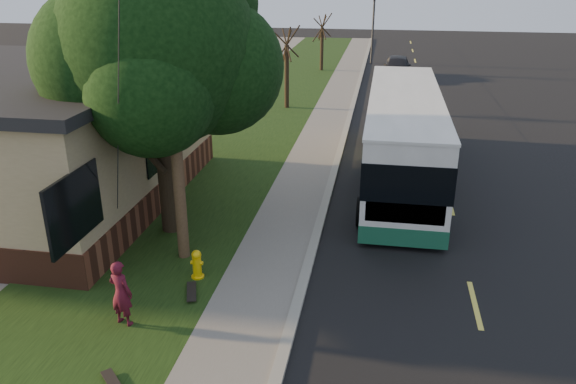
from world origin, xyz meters
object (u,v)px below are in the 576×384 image
object	(u,v)px
skateboarder	(121,293)
skateboard_spare	(113,383)
leafy_tree	(160,50)
bare_tree_far	(322,43)
skateboard_main	(192,292)
transit_bus	(403,135)
dumpster	(97,167)
traffic_signal	(373,22)
distant_car	(397,67)
fire_hydrant	(197,264)
bare_tree_near	(287,69)
utility_pole	(171,84)

from	to	relation	value
skateboarder	skateboard_spare	world-z (taller)	skateboarder
leafy_tree	bare_tree_far	world-z (taller)	leafy_tree
skateboarder	skateboard_main	world-z (taller)	skateboarder
leafy_tree	transit_bus	size ratio (longest dim) A/B	0.68
bare_tree_far	dumpster	world-z (taller)	bare_tree_far
traffic_signal	distant_car	bearing A→B (deg)	-71.80
fire_hydrant	skateboard_spare	bearing A→B (deg)	-94.31
dumpster	skateboard_spare	bearing A→B (deg)	-61.56
distant_car	skateboarder	bearing A→B (deg)	-100.19
traffic_signal	skateboard_spare	world-z (taller)	traffic_signal
bare_tree_near	bare_tree_far	bearing A→B (deg)	87.61
utility_pole	skateboard_spare	world-z (taller)	utility_pole
leafy_tree	bare_tree_far	size ratio (longest dim) A/B	1.94
utility_pole	skateboard_main	size ratio (longest dim) A/B	10.22
leafy_tree	fire_hydrant	bearing A→B (deg)	-59.33
bare_tree_near	dumpster	world-z (taller)	bare_tree_near
bare_tree_near	transit_bus	world-z (taller)	bare_tree_near
bare_tree_near	skateboard_main	distance (m)	18.90
traffic_signal	transit_bus	xyz separation A→B (m)	(1.89, -25.99, -1.51)
skateboarder	fire_hydrant	bearing A→B (deg)	-98.32
bare_tree_far	skateboarder	world-z (taller)	bare_tree_far
bare_tree_far	skateboarder	bearing A→B (deg)	-90.97
skateboarder	distant_car	size ratio (longest dim) A/B	0.34
traffic_signal	transit_bus	size ratio (longest dim) A/B	0.48
leafy_tree	skateboard_main	xyz separation A→B (m)	(1.67, -3.41, -5.04)
skateboard_spare	distant_car	bearing A→B (deg)	80.55
traffic_signal	distant_car	distance (m)	6.66
traffic_signal	transit_bus	bearing A→B (deg)	-85.84
skateboard_spare	utility_pole	bearing A→B (deg)	94.68
skateboarder	skateboard_spare	distance (m)	2.09
fire_hydrant	bare_tree_near	distance (m)	18.10
transit_bus	skateboarder	size ratio (longest dim) A/B	7.65
bare_tree_near	skateboarder	size ratio (longest dim) A/B	2.87
skateboarder	bare_tree_near	bearing A→B (deg)	-74.28
bare_tree_far	skateboard_spare	xyz separation A→B (m)	(0.10, -33.97, -1.87)
utility_pole	leafy_tree	bearing A→B (deg)	117.60
fire_hydrant	skateboard_spare	distance (m)	3.99
skateboard_spare	dumpster	xyz separation A→B (m)	(-5.16, 9.52, 0.56)
skateboard_spare	skateboarder	bearing A→B (deg)	109.10
utility_pole	transit_bus	distance (m)	9.51
bare_tree_near	traffic_signal	world-z (taller)	traffic_signal
skateboard_main	bare_tree_far	bearing A→B (deg)	90.93
dumpster	fire_hydrant	bearing A→B (deg)	-45.51
utility_pole	skateboard_main	bearing A→B (deg)	-65.35
traffic_signal	skateboard_spare	distance (m)	38.24
utility_pole	traffic_signal	world-z (taller)	utility_pole
skateboard_spare	transit_bus	bearing A→B (deg)	66.17
transit_bus	distant_car	world-z (taller)	transit_bus
leafy_tree	skateboard_main	world-z (taller)	leafy_tree
utility_pole	skateboard_main	xyz separation A→B (m)	(0.81, -1.76, -4.50)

